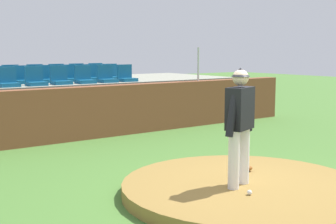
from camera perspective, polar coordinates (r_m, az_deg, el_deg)
The scene contains 24 objects.
ground_plane at distance 7.49m, azimuth 9.27°, elevation -9.97°, with size 60.00×60.00×0.00m, color #497830.
pitchers_mound at distance 7.46m, azimuth 9.28°, elevation -9.26°, with size 3.83×3.83×0.19m, color olive.
pitcher at distance 7.04m, azimuth 8.79°, elevation -0.74°, with size 0.79×0.41×1.80m.
baseball at distance 6.83m, azimuth 9.95°, elevation -9.68°, with size 0.07×0.07×0.07m, color white.
fielding_glove at distance 8.11m, azimuth 9.25°, elevation -6.77°, with size 0.30×0.20×0.11m, color brown.
brick_barrier at distance 11.96m, azimuth -10.63°, elevation -0.14°, with size 14.26×0.40×1.33m, color brown.
fence_post_right at distance 13.98m, azimuth 3.73°, elevation 5.87°, with size 0.06×0.06×1.00m, color silver.
bleacher_platform at distance 14.43m, azimuth -15.32°, elevation 1.00°, with size 12.47×3.97×1.33m, color gray.
stadium_chair_1 at distance 12.52m, azimuth -19.04°, elevation 3.66°, with size 0.48×0.44×0.50m.
stadium_chair_2 at distance 12.75m, azimuth -15.94°, elevation 3.84°, with size 0.48×0.44×0.50m.
stadium_chair_3 at distance 13.03m, azimuth -13.06°, elevation 4.01°, with size 0.48×0.44×0.50m.
stadium_chair_4 at distance 13.29m, azimuth -10.22°, elevation 4.15°, with size 0.48×0.44×0.50m.
stadium_chair_5 at distance 13.61m, azimuth -7.56°, elevation 4.29°, with size 0.48×0.44×0.50m.
stadium_chair_6 at distance 13.97m, azimuth -5.14°, elevation 4.40°, with size 0.48×0.44×0.50m.
stadium_chair_9 at distance 13.62m, azimuth -17.33°, elevation 4.01°, with size 0.48×0.44×0.50m.
stadium_chair_10 at distance 13.85m, azimuth -14.74°, elevation 4.16°, with size 0.48×0.44×0.50m.
stadium_chair_11 at distance 14.13m, azimuth -11.98°, elevation 4.31°, with size 0.48×0.44×0.50m.
stadium_chair_12 at distance 14.40m, azimuth -9.38°, elevation 4.43°, with size 0.48×0.44×0.50m.
stadium_chair_13 at distance 14.79m, azimuth -6.96°, elevation 4.55°, with size 0.48×0.44×0.50m.
stadium_chair_16 at distance 14.42m, azimuth -18.60°, elevation 4.14°, with size 0.48×0.44×0.50m.
stadium_chair_17 at distance 14.70m, azimuth -15.84°, elevation 4.30°, with size 0.48×0.44×0.50m.
stadium_chair_18 at distance 14.94m, azimuth -13.35°, elevation 4.43°, with size 0.48×0.44×0.50m.
stadium_chair_19 at distance 15.24m, azimuth -10.98°, elevation 4.56°, with size 0.48×0.44×0.50m.
stadium_chair_20 at distance 15.55m, azimuth -8.68°, elevation 4.67°, with size 0.48×0.44×0.50m.
Camera 1 is at (-5.14, -4.97, 2.25)m, focal length 49.74 mm.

